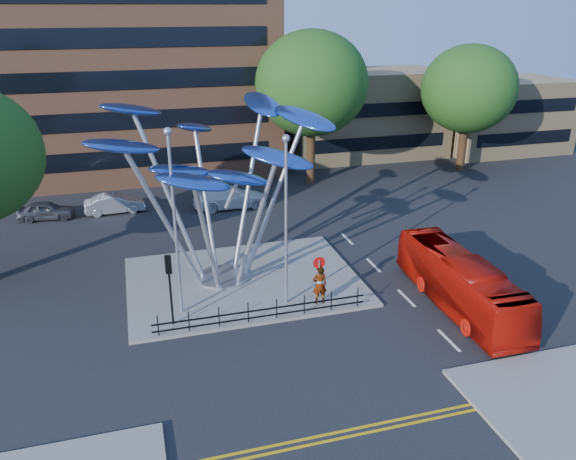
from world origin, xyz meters
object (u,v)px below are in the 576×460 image
object	(u,v)px
red_bus	(460,282)
pedestrian	(320,285)
tree_right	(312,84)
parked_car_right	(230,197)
traffic_light_island	(169,275)
parked_car_left	(46,210)
no_entry_sign_island	(319,272)
street_lamp_left	(174,208)
street_lamp_right	(286,207)
leaf_sculpture	(215,154)
tree_far	(469,89)
parked_car_mid	(115,204)

from	to	relation	value
red_bus	pedestrian	distance (m)	6.73
tree_right	parked_car_right	bearing A→B (deg)	-151.73
tree_right	traffic_light_island	bearing A→B (deg)	-123.69
traffic_light_island	parked_car_left	world-z (taller)	traffic_light_island
traffic_light_island	no_entry_sign_island	xyz separation A→B (m)	(7.00, 0.02, -0.80)
traffic_light_island	street_lamp_left	bearing A→B (deg)	63.43
traffic_light_island	red_bus	bearing A→B (deg)	-7.97
tree_right	parked_car_left	distance (m)	21.53
pedestrian	parked_car_right	xyz separation A→B (m)	(-1.48, 15.50, -0.36)
traffic_light_island	parked_car_right	distance (m)	16.57
street_lamp_right	no_entry_sign_island	world-z (taller)	street_lamp_right
street_lamp_right	parked_car_left	size ratio (longest dim) A/B	2.22
leaf_sculpture	parked_car_right	distance (m)	13.12
leaf_sculpture	parked_car_right	world-z (taller)	leaf_sculpture
red_bus	street_lamp_left	bearing A→B (deg)	169.23
parked_car_right	street_lamp_right	bearing A→B (deg)	179.25
parked_car_right	no_entry_sign_island	bearing A→B (deg)	-175.21
traffic_light_island	parked_car_right	world-z (taller)	traffic_light_island
tree_far	red_bus	bearing A→B (deg)	-122.26
tree_far	street_lamp_left	xyz separation A→B (m)	(-26.50, -18.50, -1.75)
tree_right	street_lamp_right	distance (m)	20.64
parked_car_mid	pedestrian	bearing A→B (deg)	-153.61
leaf_sculpture	parked_car_mid	world-z (taller)	leaf_sculpture
pedestrian	parked_car_right	distance (m)	15.57
street_lamp_right	traffic_light_island	world-z (taller)	street_lamp_right
parked_car_mid	parked_car_left	bearing A→B (deg)	86.99
pedestrian	parked_car_left	size ratio (longest dim) A/B	0.52
street_lamp_right	tree_far	bearing A→B (deg)	41.47
tree_far	parked_car_left	bearing A→B (deg)	-175.07
tree_far	traffic_light_island	bearing A→B (deg)	-144.16
parked_car_right	pedestrian	bearing A→B (deg)	-175.07
traffic_light_island	parked_car_mid	bearing A→B (deg)	98.57
parked_car_left	parked_car_mid	distance (m)	4.50
street_lamp_left	street_lamp_right	bearing A→B (deg)	-5.71
red_bus	parked_car_mid	size ratio (longest dim) A/B	2.29
pedestrian	tree_far	bearing A→B (deg)	-131.44
red_bus	tree_right	bearing A→B (deg)	93.10
tree_far	tree_right	bearing A→B (deg)	-180.00
pedestrian	parked_car_mid	xyz separation A→B (m)	(-9.54, 16.60, -0.45)
parked_car_right	leaf_sculpture	bearing A→B (deg)	166.40
tree_right	street_lamp_left	distance (m)	22.49
street_lamp_left	pedestrian	world-z (taller)	street_lamp_left
pedestrian	parked_car_left	world-z (taller)	pedestrian
traffic_light_island	pedestrian	xyz separation A→B (m)	(7.04, 0.00, -1.49)
tree_right	parked_car_mid	distance (m)	17.40
traffic_light_island	parked_car_right	size ratio (longest dim) A/B	0.64
red_bus	no_entry_sign_island	bearing A→B (deg)	165.41
street_lamp_right	no_entry_sign_island	xyz separation A→B (m)	(1.50, -0.48, -3.28)
traffic_light_island	no_entry_sign_island	world-z (taller)	traffic_light_island
street_lamp_left	parked_car_left	world-z (taller)	street_lamp_left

